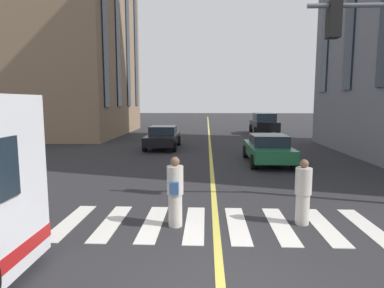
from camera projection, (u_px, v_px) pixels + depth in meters
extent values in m
cube|color=#D8C64C|center=(210.00, 140.00, 24.70)|extent=(80.00, 0.16, 0.01)
cube|color=silver|center=(367.00, 227.00, 7.67)|extent=(2.40, 0.45, 0.01)
cube|color=silver|center=(323.00, 226.00, 7.71)|extent=(2.40, 0.45, 0.01)
cube|color=silver|center=(280.00, 225.00, 7.76)|extent=(2.40, 0.45, 0.01)
cube|color=silver|center=(237.00, 224.00, 7.80)|extent=(2.40, 0.45, 0.01)
cube|color=silver|center=(195.00, 224.00, 7.84)|extent=(2.40, 0.45, 0.01)
cube|color=silver|center=(153.00, 223.00, 7.89)|extent=(2.40, 0.45, 0.01)
cube|color=silver|center=(112.00, 222.00, 7.93)|extent=(2.40, 0.45, 0.01)
cube|color=silver|center=(71.00, 222.00, 7.97)|extent=(2.40, 0.45, 0.01)
cube|color=black|center=(264.00, 125.00, 29.50)|extent=(4.70, 1.95, 0.80)
cube|color=#19232D|center=(264.00, 117.00, 29.40)|extent=(2.59, 1.72, 0.70)
cylinder|color=black|center=(251.00, 128.00, 31.13)|extent=(0.76, 0.27, 0.76)
cylinder|color=black|center=(271.00, 129.00, 31.05)|extent=(0.76, 0.27, 0.76)
cylinder|color=black|center=(256.00, 131.00, 28.05)|extent=(0.76, 0.27, 0.76)
cylinder|color=black|center=(278.00, 131.00, 27.97)|extent=(0.76, 0.27, 0.76)
cube|color=black|center=(163.00, 139.00, 20.54)|extent=(4.40, 1.80, 0.55)
cube|color=#19232D|center=(163.00, 130.00, 20.69)|extent=(1.85, 1.58, 0.50)
cylinder|color=black|center=(174.00, 146.00, 19.10)|extent=(0.64, 0.22, 0.64)
cylinder|color=black|center=(145.00, 146.00, 19.17)|extent=(0.64, 0.22, 0.64)
cylinder|color=black|center=(179.00, 141.00, 21.98)|extent=(0.64, 0.22, 0.64)
cylinder|color=black|center=(153.00, 140.00, 22.05)|extent=(0.64, 0.22, 0.64)
cube|color=#1E6038|center=(268.00, 151.00, 15.57)|extent=(4.40, 1.80, 0.55)
cube|color=#19232D|center=(269.00, 140.00, 15.29)|extent=(1.85, 1.58, 0.50)
cylinder|color=black|center=(245.00, 152.00, 17.08)|extent=(0.64, 0.22, 0.64)
cylinder|color=black|center=(279.00, 152.00, 17.01)|extent=(0.64, 0.22, 0.64)
cylinder|color=black|center=(253.00, 162.00, 14.21)|extent=(0.64, 0.22, 0.64)
cylinder|color=black|center=(294.00, 162.00, 14.13)|extent=(0.64, 0.22, 0.64)
cylinder|color=beige|center=(175.00, 210.00, 7.67)|extent=(0.32, 0.32, 0.77)
cylinder|color=beige|center=(175.00, 180.00, 7.58)|extent=(0.38, 0.38, 0.66)
sphere|color=brown|center=(175.00, 161.00, 7.53)|extent=(0.21, 0.21, 0.21)
cube|color=#2D4C7F|center=(174.00, 188.00, 7.35)|extent=(0.12, 0.20, 0.28)
cylinder|color=beige|center=(302.00, 209.00, 7.81)|extent=(0.32, 0.32, 0.73)
cylinder|color=beige|center=(304.00, 181.00, 7.72)|extent=(0.38, 0.38, 0.62)
sphere|color=brown|center=(304.00, 164.00, 7.67)|extent=(0.20, 0.20, 0.20)
cube|color=black|center=(334.00, 20.00, 8.41)|extent=(0.36, 0.30, 0.90)
sphere|color=red|center=(334.00, 8.00, 8.37)|extent=(0.18, 0.18, 0.18)
sphere|color=gold|center=(334.00, 20.00, 8.41)|extent=(0.18, 0.18, 0.18)
sphere|color=green|center=(333.00, 32.00, 8.44)|extent=(0.18, 0.18, 0.18)
cube|color=#846B51|center=(62.00, 32.00, 28.54)|extent=(13.84, 10.59, 17.81)
cube|color=#19232D|center=(104.00, 10.00, 23.12)|extent=(1.10, 0.10, 13.53)
cube|color=#19232D|center=(117.00, 22.00, 26.55)|extent=(1.10, 0.10, 13.53)
cube|color=#19232D|center=(128.00, 31.00, 29.98)|extent=(1.10, 0.10, 13.53)
cube|color=#19232D|center=(136.00, 38.00, 33.41)|extent=(1.10, 0.10, 13.53)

